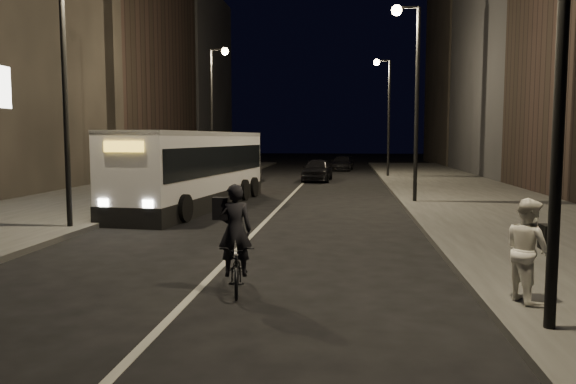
% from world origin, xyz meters
% --- Properties ---
extents(ground, '(180.00, 180.00, 0.00)m').
position_xyz_m(ground, '(0.00, 0.00, 0.00)').
color(ground, black).
rests_on(ground, ground).
extents(sidewalk_right, '(7.00, 70.00, 0.16)m').
position_xyz_m(sidewalk_right, '(8.50, 14.00, 0.08)').
color(sidewalk_right, '#363634').
rests_on(sidewalk_right, ground).
extents(sidewalk_left, '(7.00, 70.00, 0.16)m').
position_xyz_m(sidewalk_left, '(-8.50, 14.00, 0.08)').
color(sidewalk_left, '#363634').
rests_on(sidewalk_left, ground).
extents(building_row_right, '(8.00, 61.00, 21.00)m').
position_xyz_m(building_row_right, '(16.00, 27.50, 10.50)').
color(building_row_right, black).
rests_on(building_row_right, ground).
extents(building_row_left, '(8.00, 61.00, 22.00)m').
position_xyz_m(building_row_left, '(-16.00, 28.50, 11.00)').
color(building_row_left, black).
rests_on(building_row_left, ground).
extents(streetlight_right_mid, '(1.20, 0.44, 8.12)m').
position_xyz_m(streetlight_right_mid, '(5.33, 12.00, 5.36)').
color(streetlight_right_mid, black).
rests_on(streetlight_right_mid, sidewalk_right).
extents(streetlight_right_far, '(1.20, 0.44, 8.12)m').
position_xyz_m(streetlight_right_far, '(5.33, 28.00, 5.36)').
color(streetlight_right_far, black).
rests_on(streetlight_right_far, sidewalk_right).
extents(streetlight_left_near, '(1.20, 0.44, 8.12)m').
position_xyz_m(streetlight_left_near, '(-5.33, 4.00, 5.36)').
color(streetlight_left_near, black).
rests_on(streetlight_left_near, sidewalk_left).
extents(streetlight_left_far, '(1.20, 0.44, 8.12)m').
position_xyz_m(streetlight_left_far, '(-5.33, 22.00, 5.36)').
color(streetlight_left_far, black).
rests_on(streetlight_left_far, sidewalk_left).
extents(city_bus, '(3.70, 11.56, 3.07)m').
position_xyz_m(city_bus, '(-3.43, 10.26, 1.67)').
color(city_bus, white).
rests_on(city_bus, ground).
extents(cyclist_on_bicycle, '(0.92, 1.83, 2.01)m').
position_xyz_m(cyclist_on_bicycle, '(0.75, -2.10, 0.67)').
color(cyclist_on_bicycle, black).
rests_on(cyclist_on_bicycle, ground).
extents(pedestrian_woman, '(0.85, 0.98, 1.70)m').
position_xyz_m(pedestrian_woman, '(5.68, -2.69, 1.01)').
color(pedestrian_woman, white).
rests_on(pedestrian_woman, sidewalk_right).
extents(car_near, '(1.98, 4.48, 1.50)m').
position_xyz_m(car_near, '(0.80, 24.55, 0.75)').
color(car_near, black).
rests_on(car_near, ground).
extents(car_mid, '(1.58, 3.78, 1.22)m').
position_xyz_m(car_mid, '(-3.60, 24.13, 0.61)').
color(car_mid, '#38383A').
rests_on(car_mid, ground).
extents(car_far, '(2.12, 4.44, 1.25)m').
position_xyz_m(car_far, '(2.31, 36.97, 0.62)').
color(car_far, black).
rests_on(car_far, ground).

